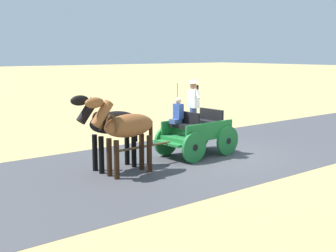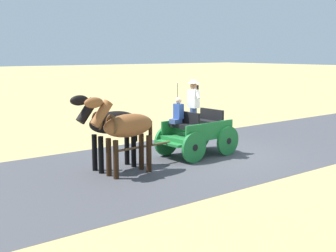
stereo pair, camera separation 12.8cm
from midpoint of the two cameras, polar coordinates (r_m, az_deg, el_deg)
ground_plane at (r=14.50m, az=5.56°, el=-3.76°), size 200.00×200.00×0.00m
road_surface at (r=14.50m, az=5.56°, el=-3.74°), size 6.33×160.00×0.01m
horse_drawn_carriage at (r=14.16m, az=3.34°, el=-0.68°), size 1.56×4.52×2.50m
horse_near_side at (r=11.88m, az=-5.87°, el=-0.21°), size 0.61×2.13×2.21m
horse_off_side at (r=12.47m, az=-7.81°, el=0.22°), size 0.59×2.13×2.21m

